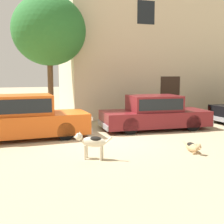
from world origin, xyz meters
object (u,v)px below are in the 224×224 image
parked_sedan_second (154,112)px  stray_dog_tan (192,147)px  acacia_tree_left (49,31)px  stray_dog_spotted (91,141)px  parked_sedan_nearest (23,117)px

parked_sedan_second → stray_dog_tan: (-0.52, -3.53, -0.53)m
parked_sedan_second → acacia_tree_left: (-3.86, 2.43, 3.39)m
stray_dog_tan → stray_dog_spotted: bearing=-90.1°
parked_sedan_nearest → acacia_tree_left: 4.41m
parked_sedan_nearest → stray_dog_tan: size_ratio=4.74×
parked_sedan_nearest → acacia_tree_left: size_ratio=0.83×
parked_sedan_nearest → parked_sedan_second: size_ratio=1.02×
stray_dog_tan → acacia_tree_left: 7.88m
parked_sedan_nearest → parked_sedan_second: 5.12m
stray_dog_spotted → acacia_tree_left: acacia_tree_left is taller
parked_sedan_second → stray_dog_spotted: size_ratio=4.73×
acacia_tree_left → parked_sedan_nearest: bearing=-115.8°
acacia_tree_left → stray_dog_tan: bearing=-60.8°
parked_sedan_nearest → stray_dog_spotted: 3.55m
stray_dog_spotted → parked_sedan_second: bearing=-103.9°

